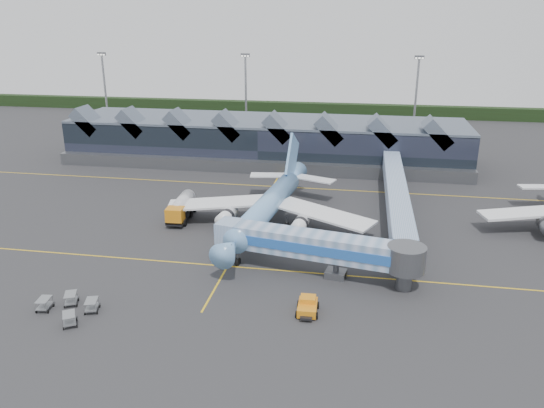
% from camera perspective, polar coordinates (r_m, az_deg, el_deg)
% --- Properties ---
extents(ground, '(260.00, 260.00, 0.00)m').
position_cam_1_polar(ground, '(79.24, -3.37, -4.17)').
color(ground, '#262628').
rests_on(ground, ground).
extents(taxi_stripes, '(120.00, 60.00, 0.01)m').
position_cam_1_polar(taxi_stripes, '(88.26, -1.90, -1.60)').
color(taxi_stripes, gold).
rests_on(taxi_stripes, ground).
extents(tree_line_far, '(260.00, 4.00, 4.00)m').
position_cam_1_polar(tree_line_far, '(183.77, 4.49, 10.18)').
color(tree_line_far, black).
rests_on(tree_line_far, ground).
extents(terminal, '(90.00, 22.25, 12.52)m').
position_cam_1_polar(terminal, '(122.93, -0.72, 6.90)').
color(terminal, black).
rests_on(terminal, ground).
extents(light_masts, '(132.40, 42.56, 22.45)m').
position_cam_1_polar(light_masts, '(134.80, 11.67, 10.93)').
color(light_masts, gray).
rests_on(light_masts, ground).
extents(main_airliner, '(34.12, 39.50, 12.68)m').
position_cam_1_polar(main_airliner, '(83.79, -0.33, -0.05)').
color(main_airliner, '#6FA4E1').
rests_on(main_airliner, ground).
extents(jet_bridge, '(27.29, 8.64, 5.83)m').
position_cam_1_polar(jet_bridge, '(68.12, 5.99, -4.75)').
color(jet_bridge, '#6F91B9').
rests_on(jet_bridge, ground).
extents(fuel_truck, '(3.68, 10.85, 3.61)m').
position_cam_1_polar(fuel_truck, '(89.23, -9.66, -0.25)').
color(fuel_truck, black).
rests_on(fuel_truck, ground).
extents(pushback_tug, '(2.60, 4.00, 1.73)m').
position_cam_1_polar(pushback_tug, '(61.36, 3.84, -10.93)').
color(pushback_tug, orange).
rests_on(pushback_tug, ground).
extents(baggage_carts, '(7.18, 6.48, 1.41)m').
position_cam_1_polar(baggage_carts, '(65.42, -20.98, -10.24)').
color(baggage_carts, gray).
rests_on(baggage_carts, ground).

